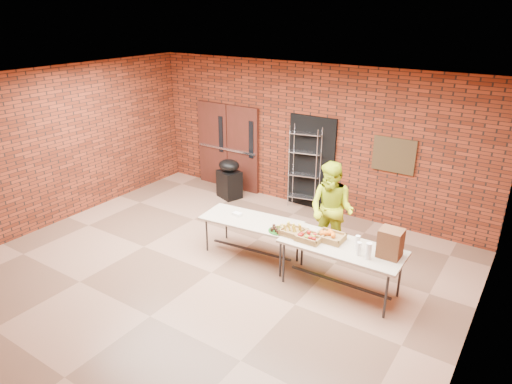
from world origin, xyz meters
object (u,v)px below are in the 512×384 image
(coffee_dispenser, at_px, (391,243))
(volunteer_man, at_px, (331,210))
(wire_rack, at_px, (304,168))
(table_left, at_px, (251,223))
(covered_grill, at_px, (229,179))
(table_right, at_px, (342,249))
(volunteer_woman, at_px, (330,206))

(coffee_dispenser, height_order, volunteer_man, volunteer_man)
(wire_rack, xyz_separation_m, volunteer_man, (1.40, -1.59, -0.06))
(table_left, height_order, covered_grill, covered_grill)
(table_right, height_order, coffee_dispenser, coffee_dispenser)
(table_left, bearing_deg, covered_grill, 128.78)
(coffee_dispenser, distance_m, volunteer_woman, 1.97)
(wire_rack, bearing_deg, volunteer_woman, -58.47)
(table_left, relative_size, table_right, 0.96)
(volunteer_woman, xyz_separation_m, volunteer_man, (0.18, -0.35, 0.10))
(table_left, bearing_deg, volunteer_man, 30.99)
(table_left, relative_size, volunteer_man, 1.05)
(covered_grill, bearing_deg, table_left, -24.93)
(covered_grill, relative_size, volunteer_man, 0.53)
(wire_rack, height_order, coffee_dispenser, wire_rack)
(table_left, distance_m, volunteer_woman, 1.56)
(wire_rack, relative_size, table_right, 0.97)
(table_right, distance_m, covered_grill, 4.35)
(table_right, xyz_separation_m, coffee_dispenser, (0.72, 0.09, 0.29))
(coffee_dispenser, xyz_separation_m, volunteer_woman, (-1.53, 1.21, -0.23))
(wire_rack, relative_size, volunteer_man, 1.07)
(table_right, distance_m, coffee_dispenser, 0.78)
(covered_grill, bearing_deg, table_right, -8.83)
(wire_rack, distance_m, table_right, 3.27)
(covered_grill, distance_m, volunteer_woman, 3.10)
(coffee_dispenser, relative_size, volunteer_man, 0.25)
(covered_grill, xyz_separation_m, volunteer_woman, (2.98, -0.81, 0.32))
(table_left, height_order, table_right, table_right)
(table_left, bearing_deg, wire_rack, 89.70)
(table_left, xyz_separation_m, table_right, (1.79, -0.09, 0.05))
(table_right, xyz_separation_m, covered_grill, (-3.79, 2.11, -0.26))
(table_left, height_order, coffee_dispenser, coffee_dispenser)
(volunteer_man, bearing_deg, coffee_dispenser, -29.47)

